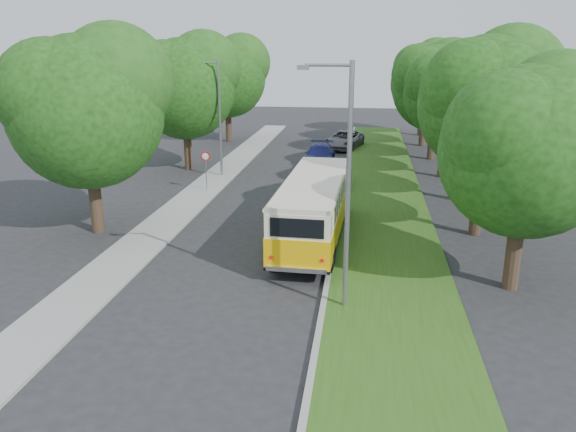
# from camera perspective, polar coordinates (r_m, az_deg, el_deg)

# --- Properties ---
(ground) EXTENTS (120.00, 120.00, 0.00)m
(ground) POSITION_cam_1_polar(r_m,az_deg,el_deg) (21.84, -5.38, -5.76)
(ground) COLOR #262628
(ground) RESTS_ON ground
(curb) EXTENTS (0.20, 70.00, 0.15)m
(curb) POSITION_cam_1_polar(r_m,az_deg,el_deg) (25.98, 4.88, -1.80)
(curb) COLOR gray
(curb) RESTS_ON ground
(grass_verge) EXTENTS (4.50, 70.00, 0.13)m
(grass_verge) POSITION_cam_1_polar(r_m,az_deg,el_deg) (25.99, 10.07, -2.03)
(grass_verge) COLOR #2B5316
(grass_verge) RESTS_ON ground
(sidewalk) EXTENTS (2.20, 70.00, 0.12)m
(sidewalk) POSITION_cam_1_polar(r_m,az_deg,el_deg) (27.66, -12.76, -1.02)
(sidewalk) COLOR gray
(sidewalk) RESTS_ON ground
(treeline) EXTENTS (24.27, 41.91, 9.46)m
(treeline) POSITION_cam_1_polar(r_m,az_deg,el_deg) (37.68, 5.53, 13.14)
(treeline) COLOR #332319
(treeline) RESTS_ON ground
(lamppost_near) EXTENTS (1.71, 0.16, 8.00)m
(lamppost_near) POSITION_cam_1_polar(r_m,az_deg,el_deg) (17.56, 5.86, 3.56)
(lamppost_near) COLOR gray
(lamppost_near) RESTS_ON ground
(lamppost_far) EXTENTS (1.71, 0.16, 7.50)m
(lamppost_far) POSITION_cam_1_polar(r_m,az_deg,el_deg) (37.06, -7.10, 10.21)
(lamppost_far) COLOR gray
(lamppost_far) RESTS_ON ground
(warning_sign) EXTENTS (0.56, 0.10, 2.50)m
(warning_sign) POSITION_cam_1_polar(r_m,az_deg,el_deg) (33.56, -8.36, 5.29)
(warning_sign) COLOR gray
(warning_sign) RESTS_ON ground
(vintage_bus) EXTENTS (2.88, 9.94, 2.93)m
(vintage_bus) POSITION_cam_1_polar(r_m,az_deg,el_deg) (24.70, 2.64, 0.62)
(vintage_bus) COLOR #FFBE08
(vintage_bus) RESTS_ON ground
(car_silver) EXTENTS (2.55, 3.94, 1.25)m
(car_silver) POSITION_cam_1_polar(r_m,az_deg,el_deg) (31.98, 3.26, 2.87)
(car_silver) COLOR silver
(car_silver) RESTS_ON ground
(car_white) EXTENTS (1.46, 4.04, 1.32)m
(car_white) POSITION_cam_1_polar(r_m,az_deg,el_deg) (34.62, 4.75, 4.00)
(car_white) COLOR white
(car_white) RESTS_ON ground
(car_blue) EXTENTS (2.13, 5.11, 1.47)m
(car_blue) POSITION_cam_1_polar(r_m,az_deg,el_deg) (40.96, 3.24, 6.17)
(car_blue) COLOR navy
(car_blue) RESTS_ON ground
(car_grey) EXTENTS (3.62, 5.74, 1.48)m
(car_grey) POSITION_cam_1_polar(r_m,az_deg,el_deg) (48.00, 5.70, 7.72)
(car_grey) COLOR slate
(car_grey) RESTS_ON ground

